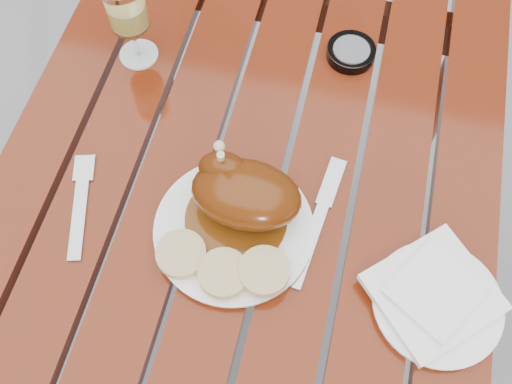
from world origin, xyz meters
TOP-DOWN VIEW (x-y plane):
  - ground at (0.00, 0.00)m, footprint 60.00×60.00m
  - table at (0.00, 0.00)m, footprint 0.80×1.20m
  - dinner_plate at (0.01, -0.00)m, footprint 0.25×0.25m
  - roast_duck at (0.01, 0.04)m, footprint 0.17×0.16m
  - bread_dumplings at (0.01, -0.07)m, footprint 0.20×0.09m
  - wine_glass at (-0.25, 0.29)m, footprint 0.09×0.09m
  - side_plate at (0.32, -0.05)m, footprint 0.19×0.19m
  - napkin at (0.31, -0.04)m, footprint 0.22×0.22m
  - ashtray at (0.12, 0.38)m, footprint 0.11×0.11m
  - fork at (-0.24, -0.03)m, footprint 0.07×0.17m
  - knife at (0.13, 0.03)m, footprint 0.04×0.20m

SIDE VIEW (x-z plane):
  - ground at x=0.00m, z-range 0.00..0.00m
  - table at x=0.00m, z-range 0.00..0.75m
  - fork at x=-0.24m, z-range 0.75..0.76m
  - knife at x=0.13m, z-range 0.75..0.76m
  - side_plate at x=0.32m, z-range 0.75..0.77m
  - dinner_plate at x=0.01m, z-range 0.75..0.77m
  - ashtray at x=0.12m, z-range 0.75..0.77m
  - napkin at x=0.31m, z-range 0.77..0.78m
  - bread_dumplings at x=0.01m, z-range 0.77..0.79m
  - roast_duck at x=0.01m, z-range 0.75..0.87m
  - wine_glass at x=-0.25m, z-range 0.75..0.91m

